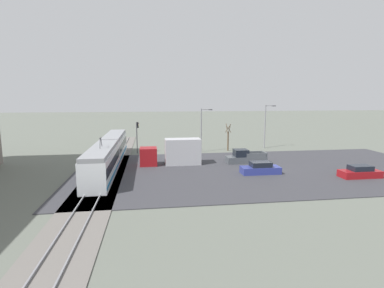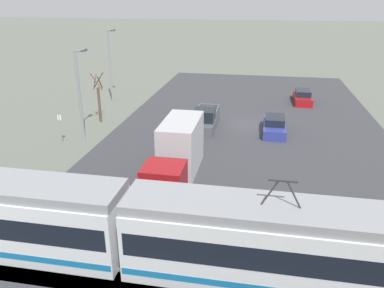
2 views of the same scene
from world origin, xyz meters
TOP-DOWN VIEW (x-y plane):
  - ground_plane at (0.00, 0.00)m, footprint 320.00×320.00m
  - road_surface at (0.00, 0.00)m, footprint 23.73×47.43m
  - rail_bed at (0.00, 19.84)m, footprint 68.03×4.40m
  - light_rail_tram at (4.62, 19.84)m, footprint 25.44×2.69m
  - box_truck at (4.25, 11.11)m, footprint 2.32×8.20m
  - pickup_truck at (3.93, 1.18)m, footprint 1.97×5.57m
  - sedan_car_0 at (-2.17, 1.27)m, footprint 1.88×4.68m
  - sedan_car_1 at (-5.45, -9.43)m, footprint 1.81×4.60m
  - traffic_light_pole at (13.83, 16.44)m, footprint 0.28×0.47m
  - street_tree at (14.03, 1.00)m, footprint 1.11×0.92m
  - street_lamp_near_crossing at (13.41, 5.62)m, footprint 0.36×1.95m
  - street_lamp_mid_block at (15.71, -6.48)m, footprint 0.36×1.95m
  - no_parking_sign at (14.83, 6.89)m, footprint 0.32×0.08m

SIDE VIEW (x-z plane):
  - ground_plane at x=0.00m, z-range 0.00..0.00m
  - road_surface at x=0.00m, z-range 0.00..0.08m
  - rail_bed at x=0.00m, z-range -0.06..0.16m
  - sedan_car_1 at x=-5.45m, z-range -0.04..1.36m
  - sedan_car_0 at x=-2.17m, z-range -0.05..1.40m
  - pickup_truck at x=3.93m, z-range -0.15..1.75m
  - no_parking_sign at x=14.83m, z-range 0.26..2.68m
  - box_truck at x=4.25m, z-range -0.06..3.47m
  - light_rail_tram at x=4.62m, z-range -0.54..4.14m
  - street_tree at x=14.03m, z-range -0.21..4.49m
  - traffic_light_pole at x=13.83m, z-range 0.77..5.92m
  - street_lamp_near_crossing at x=13.41m, z-range 0.61..7.93m
  - street_lamp_mid_block at x=15.71m, z-range 0.62..8.45m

